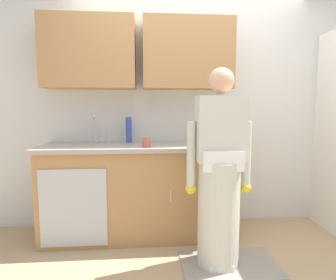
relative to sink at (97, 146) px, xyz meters
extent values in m
plane|color=tan|center=(0.97, -0.71, -0.93)|extent=(9.00, 9.00, 0.00)
cube|color=silver|center=(0.97, 0.34, 0.42)|extent=(4.80, 0.10, 2.70)
cube|color=#B27F4C|center=(-0.07, 0.12, 0.92)|extent=(0.91, 0.34, 0.70)
cube|color=#B27F4C|center=(0.92, 0.12, 0.92)|extent=(0.91, 0.34, 0.70)
cube|color=#B27F4C|center=(0.42, -0.01, -0.48)|extent=(1.90, 0.60, 0.90)
cube|color=#B7BABF|center=(-0.18, -0.31, -0.52)|extent=(0.60, 0.01, 0.72)
cylinder|color=silver|center=(0.71, -0.32, -0.43)|extent=(0.01, 0.01, 0.12)
cylinder|color=silver|center=(1.14, -0.32, -0.43)|extent=(0.01, 0.01, 0.12)
cube|color=#A8A093|center=(0.42, -0.01, -0.01)|extent=(1.96, 0.66, 0.04)
cube|color=#B7BABF|center=(0.00, -0.01, -0.01)|extent=(0.50, 0.36, 0.03)
cylinder|color=#B7BABF|center=(-0.04, 0.14, 0.16)|extent=(0.02, 0.02, 0.30)
sphere|color=#B7BABF|center=(-0.04, 0.08, 0.30)|extent=(0.04, 0.04, 0.04)
cylinder|color=#B7BABF|center=(0.09, 0.14, 0.06)|extent=(0.02, 0.02, 0.10)
cube|color=white|center=(1.07, -0.65, -0.90)|extent=(0.20, 0.26, 0.06)
cylinder|color=beige|center=(1.07, -0.63, -0.49)|extent=(0.34, 0.34, 0.88)
cube|color=beige|center=(1.07, -0.63, 0.21)|extent=(0.38, 0.22, 0.52)
sphere|color=#E1A281|center=(1.07, -0.63, 0.59)|extent=(0.20, 0.20, 0.20)
cube|color=white|center=(1.07, -0.75, -0.03)|extent=(0.32, 0.04, 0.16)
cylinder|color=beige|center=(0.84, -0.61, 0.00)|extent=(0.07, 0.07, 0.55)
sphere|color=yellow|center=(0.84, -0.61, -0.28)|extent=(0.09, 0.09, 0.09)
cylinder|color=beige|center=(1.30, -0.61, 0.00)|extent=(0.07, 0.07, 0.55)
sphere|color=yellow|center=(1.30, -0.61, -0.28)|extent=(0.09, 0.09, 0.09)
cube|color=gray|center=(1.17, -0.66, -0.92)|extent=(0.80, 0.50, 0.01)
cylinder|color=#2D8C4C|center=(1.15, 0.18, 0.11)|extent=(0.06, 0.06, 0.20)
cylinder|color=#2D8C4C|center=(1.25, 0.14, 0.13)|extent=(0.07, 0.07, 0.23)
cylinder|color=#334CB2|center=(0.30, 0.17, 0.15)|extent=(0.06, 0.06, 0.27)
cylinder|color=#B24C47|center=(0.48, -0.21, 0.06)|extent=(0.08, 0.08, 0.09)
cube|color=#4CBF4C|center=(1.11, -0.09, 0.03)|extent=(0.11, 0.07, 0.03)
camera|label=1|loc=(0.48, -2.84, 0.38)|focal=30.24mm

